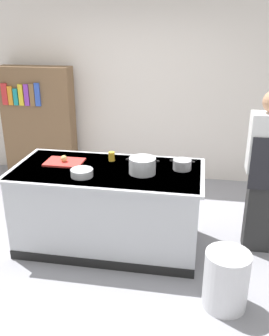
# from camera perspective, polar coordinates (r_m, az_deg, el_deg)

# --- Properties ---
(ground_plane) EXTENTS (10.00, 10.00, 0.00)m
(ground_plane) POSITION_cam_1_polar(r_m,az_deg,el_deg) (4.26, -3.86, -11.47)
(ground_plane) COLOR gray
(back_wall) EXTENTS (6.40, 0.12, 3.00)m
(back_wall) POSITION_cam_1_polar(r_m,az_deg,el_deg) (5.68, 0.85, 13.39)
(back_wall) COLOR silver
(back_wall) RESTS_ON ground_plane
(counter_island) EXTENTS (1.98, 0.98, 0.90)m
(counter_island) POSITION_cam_1_polar(r_m,az_deg,el_deg) (4.02, -4.03, -5.92)
(counter_island) COLOR #B7BABF
(counter_island) RESTS_ON ground_plane
(cutting_board) EXTENTS (0.40, 0.28, 0.02)m
(cutting_board) POSITION_cam_1_polar(r_m,az_deg,el_deg) (4.06, -10.70, 0.89)
(cutting_board) COLOR red
(cutting_board) RESTS_ON counter_island
(onion) EXTENTS (0.07, 0.07, 0.07)m
(onion) POSITION_cam_1_polar(r_m,az_deg,el_deg) (4.03, -10.78, 1.44)
(onion) COLOR tan
(onion) RESTS_ON cutting_board
(stock_pot) EXTENTS (0.33, 0.27, 0.16)m
(stock_pot) POSITION_cam_1_polar(r_m,az_deg,el_deg) (3.70, 1.22, 0.37)
(stock_pot) COLOR #B7BABF
(stock_pot) RESTS_ON counter_island
(sauce_pan) EXTENTS (0.26, 0.19, 0.10)m
(sauce_pan) POSITION_cam_1_polar(r_m,az_deg,el_deg) (3.83, 7.31, 0.53)
(sauce_pan) COLOR #99999E
(sauce_pan) RESTS_ON counter_island
(mixing_bowl) EXTENTS (0.22, 0.22, 0.07)m
(mixing_bowl) POSITION_cam_1_polar(r_m,az_deg,el_deg) (3.67, -8.08, -0.73)
(mixing_bowl) COLOR #B7BABF
(mixing_bowl) RESTS_ON counter_island
(juice_cup) EXTENTS (0.07, 0.07, 0.10)m
(juice_cup) POSITION_cam_1_polar(r_m,az_deg,el_deg) (4.04, -3.53, 1.79)
(juice_cup) COLOR yellow
(juice_cup) RESTS_ON counter_island
(trash_bin) EXTENTS (0.38, 0.38, 0.53)m
(trash_bin) POSITION_cam_1_polar(r_m,az_deg,el_deg) (3.41, 13.85, -16.31)
(trash_bin) COLOR silver
(trash_bin) RESTS_ON ground_plane
(person_chef) EXTENTS (0.38, 0.25, 1.72)m
(person_chef) POSITION_cam_1_polar(r_m,az_deg,el_deg) (3.99, 19.37, -0.31)
(person_chef) COLOR #2B2B2B
(person_chef) RESTS_ON ground_plane
(bookshelf) EXTENTS (1.10, 0.31, 1.70)m
(bookshelf) POSITION_cam_1_polar(r_m,az_deg,el_deg) (5.96, -14.43, 6.77)
(bookshelf) COLOR brown
(bookshelf) RESTS_ON ground_plane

